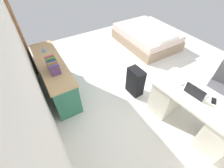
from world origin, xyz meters
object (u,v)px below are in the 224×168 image
Objects in this scene: desk at (191,111)px; figurine_small at (44,49)px; credenza at (55,76)px; laptop at (195,93)px; cell_phone_near_laptop at (214,101)px; suitcase_black at (135,82)px; computer_mouse at (182,84)px; bed at (146,37)px; office_chair at (220,90)px.

desk is 3.12m from figurine_small.
laptop is (-2.02, -1.71, 0.41)m from credenza.
suitcase_black is at bearing -11.19° from cell_phone_near_laptop.
suitcase_black is 6.19× the size of computer_mouse.
bed is at bearing -35.26° from computer_mouse.
figurine_small is at bearing 0.20° from credenza.
credenza is (2.08, 2.56, -0.04)m from office_chair.
bed is 17.34× the size of figurine_small.
figurine_small is at bearing 34.71° from laptop.
figurine_small is (2.21, 1.73, 0.06)m from computer_mouse.
computer_mouse is at bearing -15.58° from cell_phone_near_laptop.
computer_mouse is (0.32, 0.83, 0.33)m from office_chair.
laptop reaches higher than credenza.
credenza is 18.00× the size of computer_mouse.
laptop is (0.09, 0.02, 0.40)m from desk.
credenza is 2.68m from laptop.
credenza is 2.49m from computer_mouse.
office_chair is at bearing -129.07° from credenza.
office_chair is 0.92m from laptop.
office_chair reaches higher than credenza.
computer_mouse is at bearing -141.99° from figurine_small.
desk is at bearing 174.66° from computer_mouse.
bed is at bearing -79.50° from credenza.
office_chair is 1.60m from suitcase_black.
credenza is at bearing 38.49° from computer_mouse.
figurine_small reaches higher than credenza.
desk reaches higher than suitcase_black.
office_chair is 8.55× the size of figurine_small.
suitcase_black is (-1.53, 1.62, 0.07)m from bed.
laptop is at bearing -139.77° from credenza.
bed is 14.03× the size of cell_phone_near_laptop.
computer_mouse is at bearing -135.57° from credenza.
credenza is at bearing 40.23° from laptop.
cell_phone_near_laptop is (-0.18, 0.70, 0.32)m from office_chair.
computer_mouse is 0.74× the size of cell_phone_near_laptop.
laptop is 0.28m from cell_phone_near_laptop.
cell_phone_near_laptop is 3.29m from figurine_small.
laptop is at bearing 152.97° from bed.
desk is 0.51m from computer_mouse.
credenza is 3.09m from bed.
bed is 2.71m from computer_mouse.
suitcase_black is 2.06m from figurine_small.
cell_phone_near_laptop is at bearing -171.54° from computer_mouse.
office_chair is 0.52× the size of credenza.
bed is at bearing -10.12° from office_chair.
office_chair is 0.80m from cell_phone_near_laptop.
bed is at bearing -27.03° from laptop.
desk is at bearing -140.65° from credenza.
credenza is at bearing 9.37° from cell_phone_near_laptop.
laptop reaches higher than suitcase_black.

